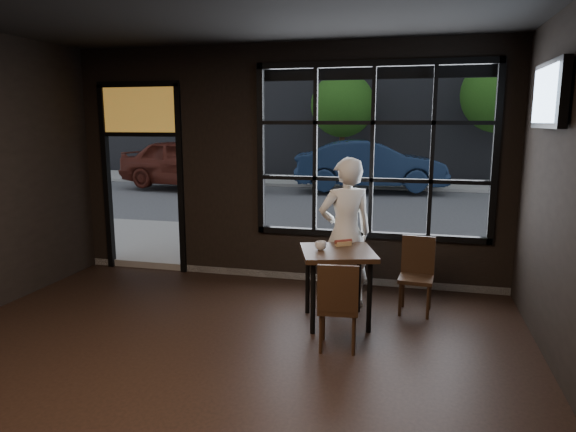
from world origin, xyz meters
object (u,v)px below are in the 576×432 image
(cafe_table, at_px, (337,286))
(chair_near, at_px, (338,304))
(man, at_px, (345,234))
(navy_car, at_px, (370,165))

(cafe_table, xyz_separation_m, chair_near, (0.11, -0.64, 0.03))
(cafe_table, xyz_separation_m, man, (0.01, 0.51, 0.48))
(man, height_order, navy_car, man)
(man, bearing_deg, cafe_table, 61.34)
(cafe_table, height_order, chair_near, chair_near)
(man, bearing_deg, navy_car, -113.82)
(cafe_table, distance_m, navy_car, 10.65)
(chair_near, relative_size, navy_car, 0.19)
(chair_near, height_order, navy_car, navy_car)
(chair_near, xyz_separation_m, man, (-0.09, 1.15, 0.45))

